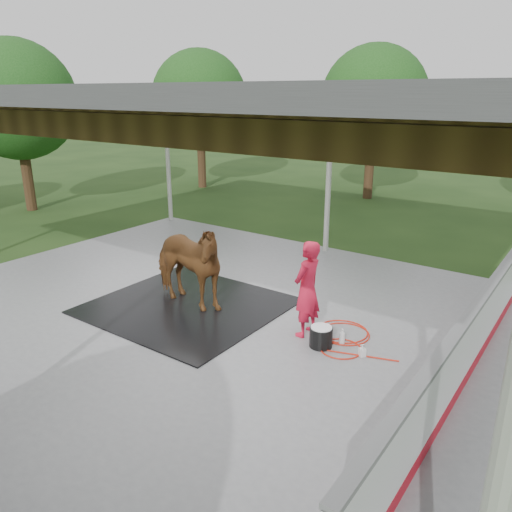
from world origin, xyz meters
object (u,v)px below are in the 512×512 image
Objects in this scene: horse at (185,264)px; wash_bucket at (321,336)px; dasher_board at (462,356)px; handler at (307,289)px.

horse is 3.00m from wash_bucket.
horse is at bearing -178.94° from dasher_board.
dasher_board is 3.94× the size of horse.
wash_bucket is (2.92, 0.09, -0.70)m from horse.
wash_bucket is (-2.19, -0.00, -0.36)m from dasher_board.
horse reaches higher than dasher_board.
dasher_board is at bearing 89.13° from handler.
handler is 4.41× the size of wash_bucket.
dasher_board is at bearing -84.39° from horse.
wash_bucket is at bearing 65.08° from handler.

